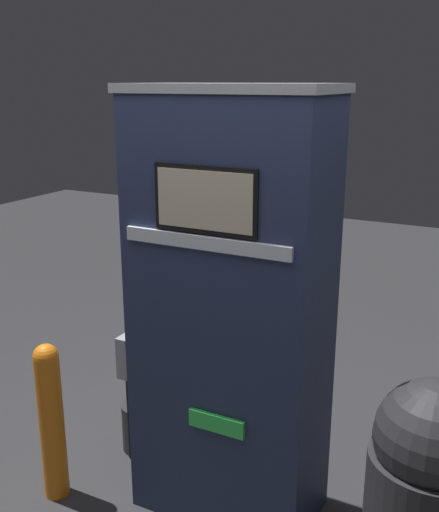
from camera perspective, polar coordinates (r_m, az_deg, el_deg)
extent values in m
cube|color=#232D4C|center=(3.02, 1.10, -14.05)|extent=(0.87, 0.49, 1.12)
cube|color=#232D4C|center=(2.65, 1.22, 5.28)|extent=(0.87, 0.49, 0.92)
cube|color=#99999E|center=(2.61, 1.28, 15.71)|extent=(0.90, 0.52, 0.04)
cube|color=black|center=(2.43, -1.39, 5.34)|extent=(0.47, 0.01, 0.28)
cube|color=beige|center=(2.42, -1.47, 5.31)|extent=(0.43, 0.01, 0.24)
cube|color=silver|center=(2.46, -1.41, 1.25)|extent=(0.77, 0.02, 0.06)
cube|color=#33D84C|center=(2.78, -0.30, -15.67)|extent=(0.27, 0.02, 0.08)
cube|color=#99999E|center=(3.06, -7.93, -9.04)|extent=(0.09, 0.22, 0.21)
cylinder|color=black|center=(3.17, -8.47, -15.03)|extent=(0.03, 0.03, 0.46)
cylinder|color=orange|center=(3.27, -15.66, -15.43)|extent=(0.13, 0.13, 0.79)
sphere|color=orange|center=(3.09, -16.23, -9.17)|extent=(0.13, 0.13, 0.13)
sphere|color=#232326|center=(2.43, 19.76, -16.02)|extent=(0.44, 0.44, 0.44)
cylinder|color=#262628|center=(3.68, -7.32, -15.73)|extent=(0.24, 0.24, 0.29)
cylinder|color=black|center=(3.50, -7.00, -11.59)|extent=(0.02, 0.10, 0.37)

